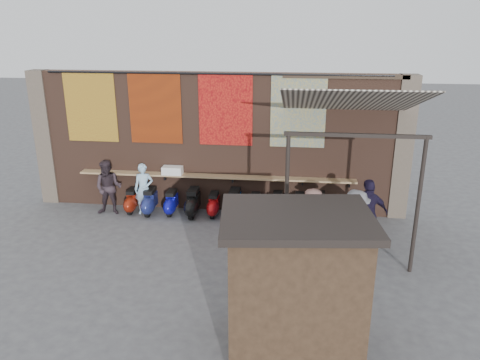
{
  "coord_description": "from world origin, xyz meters",
  "views": [
    {
      "loc": [
        2.22,
        -10.26,
        5.28
      ],
      "look_at": [
        0.86,
        1.2,
        1.4
      ],
      "focal_mm": 35.0,
      "sensor_mm": 36.0,
      "label": 1
    }
  ],
  "objects": [
    {
      "name": "awning_post_right",
      "position": [
        4.9,
        -0.6,
        1.55
      ],
      "size": [
        0.09,
        0.09,
        3.1
      ],
      "primitive_type": "cylinder",
      "color": "black",
      "rests_on": "ground"
    },
    {
      "name": "scooter_stool_2",
      "position": [
        -1.25,
        2.02,
        0.34
      ],
      "size": [
        0.32,
        0.72,
        0.69
      ],
      "primitive_type": null,
      "color": "#0D0E92",
      "rests_on": "ground"
    },
    {
      "name": "scooter_stool_7",
      "position": [
        1.82,
        2.04,
        0.37
      ],
      "size": [
        0.35,
        0.78,
        0.74
      ],
      "primitive_type": null,
      "color": "maroon",
      "rests_on": "ground"
    },
    {
      "name": "tapestry_multi",
      "position": [
        2.3,
        2.48,
        3.0
      ],
      "size": [
        1.5,
        0.02,
        2.0
      ],
      "primitive_type": "cube",
      "color": "#2A5A9A",
      "rests_on": "brick_wall"
    },
    {
      "name": "scooter_stool_3",
      "position": [
        -0.59,
        1.95,
        0.4
      ],
      "size": [
        0.38,
        0.84,
        0.79
      ],
      "primitive_type": null,
      "color": "black",
      "rests_on": "ground"
    },
    {
      "name": "pier_left",
      "position": [
        -5.2,
        2.7,
        2.0
      ],
      "size": [
        0.5,
        0.5,
        4.0
      ],
      "primitive_type": "cube",
      "color": "#4C4238",
      "rests_on": "ground"
    },
    {
      "name": "stall_sign",
      "position": [
        2.22,
        -2.61,
        1.68
      ],
      "size": [
        1.2,
        0.17,
        0.5
      ],
      "primitive_type": "cube",
      "rotation": [
        0.0,
        0.0,
        0.11
      ],
      "color": "gold",
      "rests_on": "market_stall"
    },
    {
      "name": "awning_canvas",
      "position": [
        3.5,
        0.9,
        3.55
      ],
      "size": [
        3.2,
        3.28,
        0.97
      ],
      "primitive_type": "cube",
      "rotation": [
        -0.28,
        0.0,
        0.0
      ],
      "color": "beige",
      "rests_on": "brick_wall"
    },
    {
      "name": "scooter_stool_6",
      "position": [
        1.19,
        1.95,
        0.36
      ],
      "size": [
        0.34,
        0.75,
        0.71
      ],
      "primitive_type": null,
      "color": "#1B1348",
      "rests_on": "ground"
    },
    {
      "name": "scooter_stool_4",
      "position": [
        -0.0,
        2.03,
        0.33
      ],
      "size": [
        0.32,
        0.7,
        0.67
      ],
      "primitive_type": null,
      "color": "#AB0D0F",
      "rests_on": "ground"
    },
    {
      "name": "hang_rail",
      "position": [
        0.0,
        2.47,
        3.98
      ],
      "size": [
        9.5,
        0.06,
        0.06
      ],
      "primitive_type": "cylinder",
      "rotation": [
        0.0,
        1.57,
        0.0
      ],
      "color": "black",
      "rests_on": "brick_wall"
    },
    {
      "name": "scooter_stool_1",
      "position": [
        -1.86,
        1.96,
        0.37
      ],
      "size": [
        0.35,
        0.78,
        0.75
      ],
      "primitive_type": null,
      "color": "navy",
      "rests_on": "ground"
    },
    {
      "name": "scooter_stool_9",
      "position": [
        2.99,
        1.98,
        0.4
      ],
      "size": [
        0.38,
        0.84,
        0.8
      ],
      "primitive_type": null,
      "color": "black",
      "rests_on": "ground"
    },
    {
      "name": "tapestry_sun",
      "position": [
        -1.7,
        2.48,
        3.0
      ],
      "size": [
        1.5,
        0.02,
        2.0
      ],
      "primitive_type": "cube",
      "color": "#CF400C",
      "rests_on": "brick_wall"
    },
    {
      "name": "awning_header",
      "position": [
        3.5,
        -0.6,
        3.08
      ],
      "size": [
        3.0,
        0.08,
        0.08
      ],
      "primitive_type": "cube",
      "color": "black",
      "rests_on": "awning_post_left"
    },
    {
      "name": "awning_ledger",
      "position": [
        3.5,
        2.49,
        3.95
      ],
      "size": [
        3.3,
        0.08,
        0.12
      ],
      "primitive_type": "cube",
      "color": "#33261C",
      "rests_on": "brick_wall"
    },
    {
      "name": "shopper_navy",
      "position": [
        4.05,
        0.49,
        0.89
      ],
      "size": [
        1.12,
        0.75,
        1.77
      ],
      "primitive_type": "imported",
      "rotation": [
        0.0,
        0.0,
        3.48
      ],
      "color": "black",
      "rests_on": "ground"
    },
    {
      "name": "market_stall",
      "position": [
        2.31,
        -3.43,
        1.16
      ],
      "size": [
        2.3,
        1.83,
        2.32
      ],
      "primitive_type": "cube",
      "rotation": [
        0.0,
        0.0,
        0.11
      ],
      "color": "black",
      "rests_on": "ground"
    },
    {
      "name": "scooter_stool_8",
      "position": [
        2.44,
        2.03,
        0.37
      ],
      "size": [
        0.35,
        0.77,
        0.74
      ],
      "primitive_type": null,
      "color": "#1B6E51",
      "rests_on": "ground"
    },
    {
      "name": "ground",
      "position": [
        0.0,
        0.0,
        0.0
      ],
      "size": [
        70.0,
        70.0,
        0.0
      ],
      "primitive_type": "plane",
      "color": "#474749",
      "rests_on": "ground"
    },
    {
      "name": "scooter_stool_5",
      "position": [
        0.6,
        1.96,
        0.41
      ],
      "size": [
        0.39,
        0.86,
        0.82
      ],
      "primitive_type": null,
      "color": "navy",
      "rests_on": "ground"
    },
    {
      "name": "tapestry_redgold",
      "position": [
        -3.6,
        2.48,
        3.0
      ],
      "size": [
        1.5,
        0.02,
        2.0
      ],
      "primitive_type": "cube",
      "color": "maroon",
      "rests_on": "brick_wall"
    },
    {
      "name": "shopper_grey",
      "position": [
        3.65,
        -0.29,
        0.88
      ],
      "size": [
        1.3,
        1.21,
        1.77
      ],
      "primitive_type": "imported",
      "rotation": [
        0.0,
        0.0,
        2.49
      ],
      "color": "slate",
      "rests_on": "ground"
    },
    {
      "name": "scooter_stool_0",
      "position": [
        -2.42,
        2.04,
        0.34
      ],
      "size": [
        0.32,
        0.72,
        0.68
      ],
      "primitive_type": null,
      "color": "maroon",
      "rests_on": "ground"
    },
    {
      "name": "shelf_box",
      "position": [
        -1.24,
        2.3,
        1.24
      ],
      "size": [
        0.58,
        0.31,
        0.23
      ],
      "primitive_type": "cube",
      "color": "white",
      "rests_on": "eating_counter"
    },
    {
      "name": "shopper_tan",
      "position": [
        2.71,
        -0.03,
        0.83
      ],
      "size": [
        0.95,
        0.95,
        1.67
      ],
      "primitive_type": "imported",
      "rotation": [
        0.0,
        0.0,
        0.79
      ],
      "color": "brown",
      "rests_on": "ground"
    },
    {
      "name": "brick_wall",
      "position": [
        0.0,
        2.7,
        2.0
      ],
      "size": [
        10.0,
        0.4,
        4.0
      ],
      "primitive_type": "cube",
      "color": "brown",
      "rests_on": "ground"
    },
    {
      "name": "tapestry_orange",
      "position": [
        0.3,
        2.48,
        3.0
      ],
      "size": [
        1.5,
        0.02,
        2.0
      ],
      "primitive_type": "cube",
      "color": "red",
      "rests_on": "brick_wall"
    },
    {
      "name": "stall_shelf",
      "position": [
        2.22,
        -2.61,
        0.85
      ],
      "size": [
        1.77,
        0.29,
        0.06
      ],
      "primitive_type": "cube",
      "rotation": [
        0.0,
        0.0,
        0.11
      ],
      "color": "#473321",
      "rests_on": "market_stall"
    },
    {
      "name": "awning_post_left",
      "position": [
        2.1,
        -0.6,
        1.55
      ],
      "size": [
        0.09,
        0.09,
        3.1
      ],
      "primitive_type": "cylinder",
      "color": "black",
      "rests_on": "ground"
    },
    {
      "name": "stall_roof",
      "position": [
        2.31,
        -3.43,
        2.38
      ],
      "size": [
        2.58,
        2.09,
        0.12
      ],
      "primitive_type": "cube",
      "rotation": [
        0.0,
        0.0,
        0.11
      ],
      "color": "black",
      "rests_on": "market_stall"
    },
    {
      "name": "eating_counter",
      "position": [
        0.0,
        2.33,
        1.1
      ],
      "size": [
        8.0,
        0.32,
        0.05
      ],
      "primitive_type": "cube",
      "color": "#9E7A51",
      "rests_on": "brick_wall"
    },
    {
      "name": "pier_right",
      "position": [
        5.2,
        2.7,
        2.0
      ],
      "size": [
        0.5,
        0.5,
        4.0
      ],
      "primitive_type": "cube",
      "color": "#4C4238",
      "rests_on": "ground"
    },
    {
      "name": "diner_left",
      "position": [
        -2.03,
        2.0,
        0.75
      ],
      "size": [
        0.6,
        0.45,
        1.5
      ],
      "primitive_type": "imported",
      "rotation": [
        0.0,
        0.0,
        0.19
      ],
      "color": "#9BC4E1",
      "rests_on": "ground"
    },
    {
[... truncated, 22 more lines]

